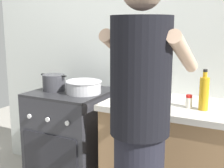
{
  "coord_description": "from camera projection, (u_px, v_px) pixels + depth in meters",
  "views": [
    {
      "loc": [
        1.05,
        -1.82,
        1.43
      ],
      "look_at": [
        0.05,
        0.12,
        1.0
      ],
      "focal_mm": 47.21,
      "sensor_mm": 36.0,
      "label": 1
    }
  ],
  "objects": [
    {
      "name": "pot",
      "position": [
        54.0,
        82.0,
        2.46
      ],
      "size": [
        0.25,
        0.19,
        0.13
      ],
      "color": "#38383D",
      "rests_on": "stove_range"
    },
    {
      "name": "countertop",
      "position": [
        175.0,
        164.0,
        2.13
      ],
      "size": [
        1.0,
        0.6,
        0.9
      ],
      "color": "#99724C",
      "rests_on": "ground"
    },
    {
      "name": "utensil_crock",
      "position": [
        155.0,
        83.0,
        2.28
      ],
      "size": [
        0.1,
        0.1,
        0.33
      ],
      "color": "silver",
      "rests_on": "countertop"
    },
    {
      "name": "mixing_bowl",
      "position": [
        84.0,
        86.0,
        2.36
      ],
      "size": [
        0.29,
        0.29,
        0.1
      ],
      "color": "#B7B7BC",
      "rests_on": "stove_range"
    },
    {
      "name": "oil_bottle",
      "position": [
        204.0,
        93.0,
        1.88
      ],
      "size": [
        0.06,
        0.06,
        0.26
      ],
      "color": "gold",
      "rests_on": "countertop"
    },
    {
      "name": "back_wall",
      "position": [
        149.0,
        48.0,
        2.44
      ],
      "size": [
        3.2,
        0.1,
        2.5
      ],
      "color": "silver",
      "rests_on": "ground"
    },
    {
      "name": "stove_range",
      "position": [
        72.0,
        142.0,
        2.54
      ],
      "size": [
        0.6,
        0.62,
        0.9
      ],
      "color": "#2D2D33",
      "rests_on": "ground"
    },
    {
      "name": "spice_bottle",
      "position": [
        189.0,
        102.0,
        1.93
      ],
      "size": [
        0.04,
        0.04,
        0.09
      ],
      "color": "silver",
      "rests_on": "countertop"
    },
    {
      "name": "person",
      "position": [
        140.0,
        140.0,
        1.5
      ],
      "size": [
        0.41,
        0.5,
        1.7
      ],
      "color": "black",
      "rests_on": "ground"
    }
  ]
}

